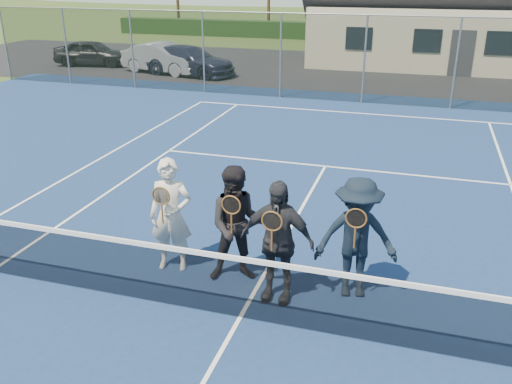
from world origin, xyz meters
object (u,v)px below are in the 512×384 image
at_px(car_b, 164,58).
at_px(car_c, 189,61).
at_px(player_c, 277,241).
at_px(player_d, 356,238).
at_px(player_b, 238,225).
at_px(player_a, 171,215).
at_px(tennis_net, 240,285).
at_px(car_a, 92,53).

height_order(car_b, car_c, car_b).
bearing_deg(player_c, car_c, 117.50).
bearing_deg(player_d, player_b, -177.61).
xyz_separation_m(player_a, player_b, (1.08, -0.01, -0.00)).
bearing_deg(tennis_net, car_a, 127.51).
bearing_deg(car_b, car_c, -83.38).
bearing_deg(car_a, player_c, -150.35).
distance_m(car_c, player_c, 18.26).
bearing_deg(tennis_net, player_a, 145.69).
bearing_deg(player_d, car_b, 124.09).
relative_size(car_a, player_c, 2.04).
xyz_separation_m(tennis_net, player_a, (-1.44, 0.98, 0.38)).
distance_m(player_b, player_c, 0.77).
xyz_separation_m(player_b, player_c, (0.69, -0.34, 0.00)).
height_order(car_b, player_b, player_b).
xyz_separation_m(tennis_net, player_b, (-0.36, 0.98, 0.38)).
bearing_deg(car_a, tennis_net, -152.03).
relative_size(player_a, player_c, 1.00).
bearing_deg(car_b, tennis_net, -137.42).
bearing_deg(tennis_net, car_c, 115.70).
height_order(car_b, player_a, player_a).
bearing_deg(player_c, player_d, 21.63).
height_order(player_a, player_d, same).
height_order(car_c, player_b, player_b).
height_order(car_c, player_a, player_a).
relative_size(player_c, player_d, 1.00).
height_order(car_b, player_d, player_d).
height_order(player_a, player_c, same).
bearing_deg(car_c, player_d, -137.55).
bearing_deg(player_b, car_c, 116.03).
distance_m(car_b, player_a, 17.88).
bearing_deg(car_c, tennis_net, -142.82).
distance_m(car_a, player_b, 21.48).
distance_m(car_a, car_b, 4.35).
bearing_deg(player_c, player_a, 168.89).
distance_m(player_b, player_d, 1.73).
relative_size(player_b, player_d, 1.00).
bearing_deg(player_a, car_a, 126.01).
bearing_deg(tennis_net, player_b, 110.09).
bearing_deg(player_a, tennis_net, -34.31).
bearing_deg(player_a, player_b, -0.37).
xyz_separation_m(car_b, car_c, (1.31, -0.16, -0.03)).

